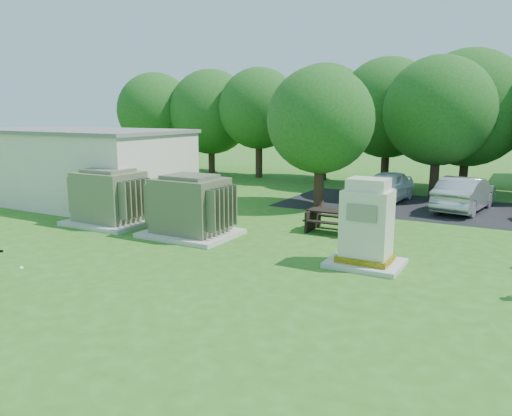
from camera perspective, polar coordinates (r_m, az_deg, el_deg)
The scene contains 10 objects.
ground at distance 12.05m, azimuth -9.39°, elevation -9.30°, with size 120.00×120.00×0.00m, color #2D6619.
service_building at distance 24.16m, azimuth -19.80°, elevation 4.32°, with size 10.00×5.00×3.20m, color beige.
service_building_roof at distance 24.04m, azimuth -20.06°, elevation 8.29°, with size 10.20×5.20×0.15m, color slate.
transformer_left at distance 19.29m, azimuth -16.39°, elevation 1.08°, with size 3.00×2.40×2.07m.
transformer_right at distance 16.89m, azimuth -7.51°, elevation 0.07°, with size 3.00×2.40×2.07m.
generator_cabinet at distance 13.78m, azimuth 12.52°, elevation -2.25°, with size 1.97×1.61×2.40m.
picnic_table at distance 17.51m, azimuth 8.88°, elevation -1.22°, with size 1.79×1.34×0.76m.
car_white at distance 23.86m, azimuth 14.67°, elevation 2.38°, with size 1.67×4.16×1.42m, color white.
car_silver_a at distance 22.75m, azimuth 22.73°, elevation 1.51°, with size 1.54×4.41×1.45m, color #AEAEB3.
tree_row at distance 27.82m, azimuth 18.25°, elevation 10.50°, with size 41.30×13.30×7.30m.
Camera 1 is at (7.10, -8.80, 4.16)m, focal length 35.00 mm.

